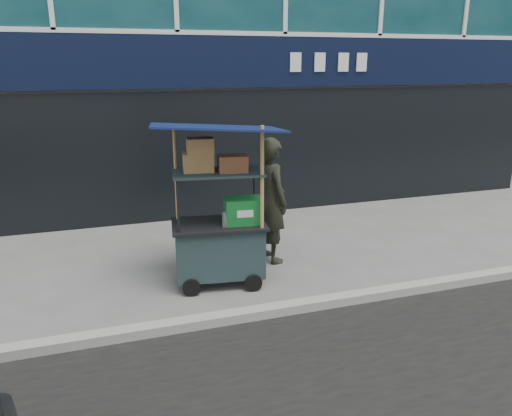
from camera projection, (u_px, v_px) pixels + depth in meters
name	position (u px, v px, depth m)	size (l,w,h in m)	color
ground	(243.00, 311.00, 6.05)	(80.00, 80.00, 0.00)	#61615C
curb	(248.00, 314.00, 5.85)	(80.00, 0.18, 0.12)	#999991
vendor_cart	(220.00, 229.00, 6.63)	(1.77, 1.37, 2.21)	#182829
vendor_man	(271.00, 200.00, 7.38)	(0.68, 0.45, 1.87)	black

